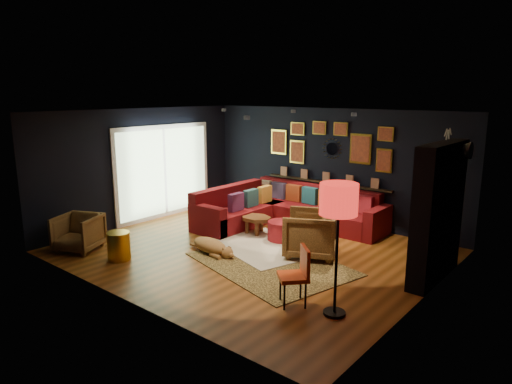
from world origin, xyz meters
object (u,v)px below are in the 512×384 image
Objects in this scene: pouf at (282,231)px; armchair_left at (78,231)px; orange_chair at (298,271)px; dog at (210,243)px; floor_lamp at (339,205)px; gold_stool at (119,246)px; armchair_right at (310,232)px; sectional at (282,211)px; coffee_table at (256,220)px.

pouf is 0.76× the size of armchair_left.
armchair_left is 0.90× the size of orange_chair.
pouf is 0.49× the size of dog.
gold_stool is at bearing -170.82° from floor_lamp.
gold_stool reaches higher than pouf.
dog is (-2.46, 0.70, -0.30)m from orange_chair.
armchair_right reaches higher than gold_stool.
pouf reaches higher than dog.
armchair_right is at bearing -39.13° from sectional.
pouf is 0.32× the size of floor_lamp.
floor_lamp is at bearing 49.57° from orange_chair.
sectional is 1.19m from pouf.
dog is (2.03, 1.48, -0.18)m from armchair_left.
sectional is 3.78m from gold_stool.
floor_lamp is (5.05, 0.85, 1.16)m from armchair_left.
sectional is 3.66× the size of armchair_right.
sectional is 0.94m from coffee_table.
gold_stool is 4.28m from floor_lamp.
orange_chair reaches higher than coffee_table.
armchair_left is at bearing -123.78° from coffee_table.
sectional reaches higher than gold_stool.
armchair_right is 1.88m from dog.
orange_chair is at bearing 9.52° from gold_stool.
pouf is 0.69× the size of orange_chair.
orange_chair is (2.56, -3.08, 0.17)m from sectional.
dog is (-3.02, 0.63, -1.34)m from floor_lamp.
armchair_right reaches higher than coffee_table.
floor_lamp is at bearing -33.68° from coffee_table.
gold_stool is (-2.54, -2.35, -0.21)m from armchair_right.
gold_stool is (1.01, 0.20, -0.13)m from armchair_left.
pouf is 3.93m from armchair_left.
armchair_left is 4.37m from armchair_right.
coffee_table is 1.42× the size of gold_stool.
floor_lamp is (3.10, -2.07, 1.22)m from coffee_table.
armchair_right is (1.61, -1.31, 0.14)m from sectional.
armchair_left is at bearing -170.45° from floor_lamp.
dog is at bearing 11.28° from armchair_left.
orange_chair is (4.49, 0.78, 0.12)m from armchair_left.
dog is (0.09, -2.38, -0.12)m from sectional.
dog is (-0.61, -1.43, -0.02)m from pouf.
armchair_right reaches higher than pouf.
sectional is 4.00m from orange_chair.
armchair_right is at bearing 41.48° from dog.
armchair_left reaches higher than gold_stool.
armchair_right is 1.10× the size of orange_chair.
floor_lamp is at bearing 9.18° from gold_stool.
gold_stool is (-1.63, -2.71, 0.04)m from pouf.
armchair_left is 0.42× the size of floor_lamp.
armchair_left is at bearing -168.98° from gold_stool.
armchair_right is 2.00m from orange_chair.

